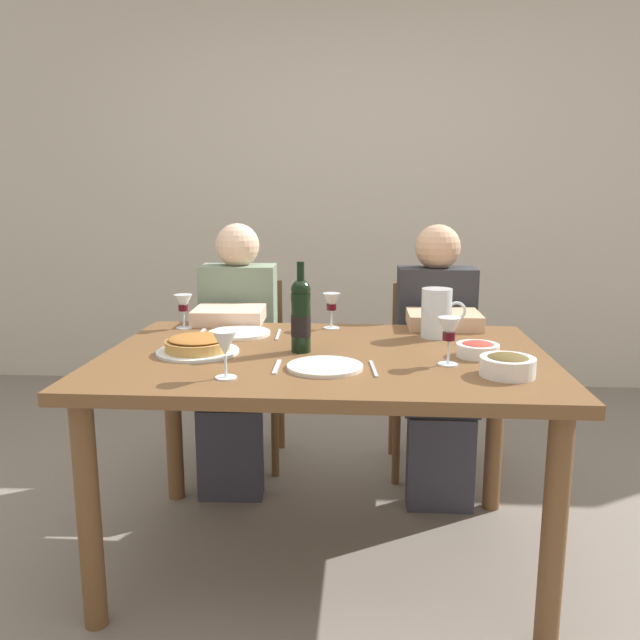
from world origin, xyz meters
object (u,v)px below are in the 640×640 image
(wine_glass_spare, at_px, (449,331))
(wine_glass_centre, at_px, (183,305))
(dinner_plate_left_setting, at_px, (325,367))
(wine_glass_left_diner, at_px, (331,304))
(diner_left, at_px, (236,346))
(dinner_plate_right_setting, at_px, (239,333))
(wine_glass_right_diner, at_px, (225,345))
(chair_left, at_px, (244,359))
(chair_right, at_px, (431,364))
(water_pitcher, at_px, (437,316))
(olive_bowl, at_px, (508,365))
(wine_bottle, at_px, (301,315))
(salad_bowl, at_px, (478,349))
(diner_right, at_px, (437,351))
(dining_table, at_px, (325,379))
(baked_tart, at_px, (198,345))

(wine_glass_spare, bearing_deg, wine_glass_centre, 153.71)
(wine_glass_centre, xyz_separation_m, dinner_plate_left_setting, (0.60, -0.56, -0.09))
(wine_glass_left_diner, distance_m, diner_left, 0.57)
(diner_left, bearing_deg, dinner_plate_left_setting, 115.10)
(dinner_plate_right_setting, bearing_deg, wine_glass_right_diner, -82.65)
(wine_glass_centre, distance_m, chair_left, 0.66)
(diner_left, bearing_deg, chair_right, -169.94)
(water_pitcher, xyz_separation_m, olive_bowl, (0.16, -0.51, -0.05))
(wine_glass_centre, xyz_separation_m, wine_glass_spare, (0.99, -0.49, 0.01))
(wine_bottle, relative_size, olive_bowl, 1.90)
(salad_bowl, bearing_deg, wine_glass_spare, -134.52)
(salad_bowl, bearing_deg, diner_right, 95.09)
(olive_bowl, distance_m, dinner_plate_right_setting, 1.04)
(dining_table, bearing_deg, chair_left, 116.70)
(wine_bottle, relative_size, wine_glass_centre, 2.25)
(wine_bottle, height_order, wine_glass_right_diner, wine_bottle)
(wine_bottle, distance_m, diner_left, 0.79)
(wine_bottle, height_order, wine_glass_centre, wine_bottle)
(water_pitcher, distance_m, salad_bowl, 0.31)
(salad_bowl, relative_size, chair_right, 0.16)
(wine_bottle, height_order, wine_glass_spare, wine_bottle)
(wine_glass_spare, distance_m, diner_left, 1.18)
(dining_table, xyz_separation_m, diner_right, (0.45, 0.63, -0.05))
(wine_glass_spare, bearing_deg, chair_right, 87.02)
(diner_left, bearing_deg, dinner_plate_right_setting, 100.95)
(wine_glass_spare, bearing_deg, dinner_plate_left_setting, -169.34)
(wine_bottle, distance_m, chair_right, 1.08)
(wine_glass_centre, distance_m, chair_right, 1.21)
(water_pitcher, xyz_separation_m, salad_bowl, (0.11, -0.29, -0.06))
(dining_table, relative_size, dinner_plate_right_setting, 6.34)
(chair_left, bearing_deg, chair_right, 175.16)
(baked_tart, relative_size, dinner_plate_right_setting, 1.18)
(olive_bowl, distance_m, chair_left, 1.55)
(wine_bottle, relative_size, wine_glass_left_diner, 2.16)
(wine_bottle, bearing_deg, dining_table, -9.06)
(wine_glass_left_diner, relative_size, dinner_plate_right_setting, 0.60)
(wine_glass_right_diner, distance_m, chair_right, 1.44)
(wine_bottle, height_order, salad_bowl, wine_bottle)
(dinner_plate_left_setting, distance_m, diner_right, 0.95)
(water_pitcher, xyz_separation_m, wine_glass_right_diner, (-0.67, -0.60, 0.02))
(chair_left, xyz_separation_m, chair_right, (0.90, -0.03, 0.00))
(chair_left, height_order, diner_left, diner_left)
(olive_bowl, distance_m, wine_glass_spare, 0.21)
(wine_glass_spare, height_order, diner_left, diner_left)
(wine_glass_left_diner, bearing_deg, diner_left, 149.60)
(wine_glass_spare, relative_size, chair_left, 0.18)
(chair_right, xyz_separation_m, diner_right, (0.00, -0.24, 0.12))
(dining_table, relative_size, chair_right, 1.72)
(olive_bowl, xyz_separation_m, chair_right, (-0.11, 1.11, -0.30))
(water_pitcher, distance_m, dinner_plate_right_setting, 0.75)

